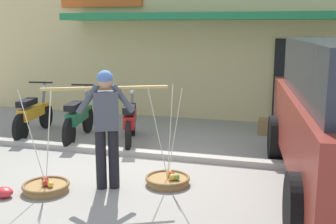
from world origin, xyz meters
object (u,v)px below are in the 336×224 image
(fruit_basket_left_side, at_px, (168,179))
(motorcycle_nearest_shop, at_px, (33,114))
(motorcycle_third_in_row, at_px, (130,121))
(wooden_crate, at_px, (269,127))
(fruit_vendor, at_px, (106,121))
(plastic_litter_bag, at_px, (3,192))
(motorcycle_second_in_row, at_px, (78,118))
(fruit_basket_right_side, at_px, (46,186))

(fruit_basket_left_side, xyz_separation_m, motorcycle_nearest_shop, (-3.52, 1.95, 0.38))
(motorcycle_third_in_row, xyz_separation_m, wooden_crate, (2.59, 1.50, -0.29))
(fruit_vendor, xyz_separation_m, plastic_litter_bag, (-1.23, -0.71, -0.91))
(fruit_vendor, xyz_separation_m, motorcycle_third_in_row, (-0.52, 2.29, -0.53))
(motorcycle_nearest_shop, bearing_deg, motorcycle_second_in_row, -4.71)
(fruit_vendor, bearing_deg, wooden_crate, 61.34)
(motorcycle_third_in_row, bearing_deg, motorcycle_nearest_shop, 179.14)
(fruit_vendor, distance_m, motorcycle_third_in_row, 2.40)
(motorcycle_nearest_shop, distance_m, wooden_crate, 5.03)
(motorcycle_second_in_row, bearing_deg, fruit_basket_left_side, -37.59)
(motorcycle_second_in_row, xyz_separation_m, motorcycle_third_in_row, (1.10, 0.06, 0.00))
(fruit_basket_right_side, distance_m, motorcycle_second_in_row, 2.75)
(plastic_litter_bag, bearing_deg, motorcycle_third_in_row, 76.72)
(fruit_basket_right_side, bearing_deg, fruit_basket_left_side, 24.89)
(fruit_basket_left_side, bearing_deg, plastic_litter_bag, -151.97)
(motorcycle_nearest_shop, xyz_separation_m, wooden_crate, (4.80, 1.46, -0.29))
(plastic_litter_bag, bearing_deg, fruit_basket_left_side, 28.03)
(fruit_basket_right_side, xyz_separation_m, motorcycle_second_in_row, (-0.84, 2.59, 0.38))
(fruit_basket_left_side, relative_size, motorcycle_third_in_row, 0.82)
(motorcycle_nearest_shop, bearing_deg, plastic_litter_bag, -63.62)
(fruit_basket_left_side, distance_m, fruit_basket_right_side, 1.74)
(motorcycle_second_in_row, bearing_deg, fruit_vendor, -53.84)
(wooden_crate, bearing_deg, fruit_basket_left_side, -110.49)
(fruit_basket_left_side, bearing_deg, motorcycle_third_in_row, 124.41)
(fruit_vendor, bearing_deg, fruit_basket_right_side, -155.05)
(motorcycle_nearest_shop, relative_size, plastic_litter_bag, 6.47)
(motorcycle_third_in_row, relative_size, plastic_litter_bag, 6.30)
(fruit_basket_right_side, height_order, motorcycle_third_in_row, fruit_basket_right_side)
(fruit_vendor, xyz_separation_m, motorcycle_second_in_row, (-1.63, 2.23, -0.53))
(plastic_litter_bag, bearing_deg, wooden_crate, 53.71)
(motorcycle_second_in_row, relative_size, plastic_litter_bag, 6.45)
(fruit_vendor, relative_size, motorcycle_nearest_shop, 0.94)
(fruit_basket_right_side, distance_m, motorcycle_nearest_shop, 3.34)
(fruit_basket_left_side, relative_size, fruit_basket_right_side, 1.00)
(wooden_crate, bearing_deg, motorcycle_second_in_row, -157.18)
(motorcycle_third_in_row, xyz_separation_m, plastic_litter_bag, (-0.71, -3.00, -0.38))
(motorcycle_nearest_shop, xyz_separation_m, plastic_litter_bag, (1.50, -3.03, -0.38))
(fruit_basket_left_side, distance_m, wooden_crate, 3.65)
(fruit_basket_left_side, relative_size, wooden_crate, 3.30)
(motorcycle_third_in_row, relative_size, wooden_crate, 4.01)
(fruit_basket_left_side, height_order, motorcycle_nearest_shop, fruit_basket_left_side)
(motorcycle_third_in_row, distance_m, wooden_crate, 3.01)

